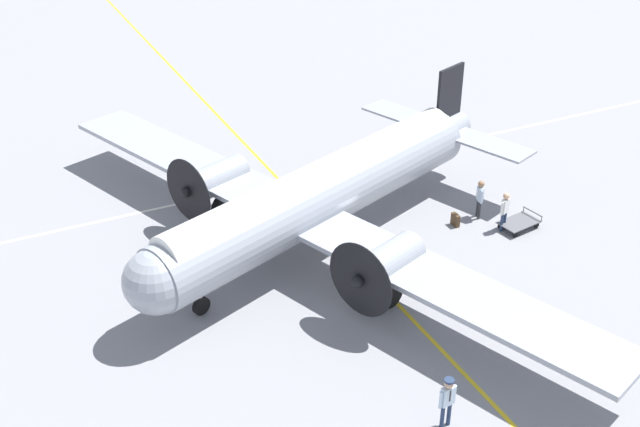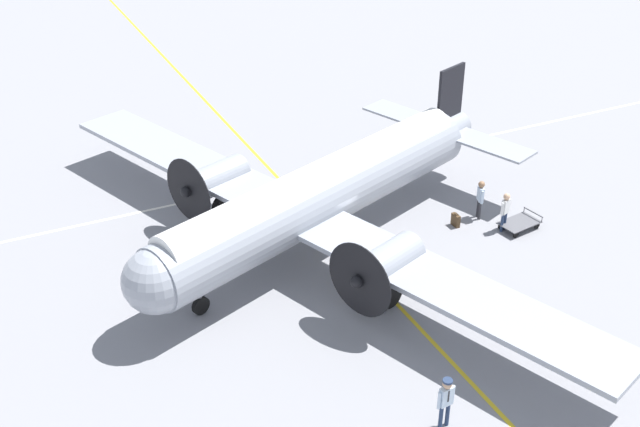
% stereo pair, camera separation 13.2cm
% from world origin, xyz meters
% --- Properties ---
extents(ground_plane, '(300.00, 300.00, 0.00)m').
position_xyz_m(ground_plane, '(0.00, 0.00, 0.00)').
color(ground_plane, gray).
extents(apron_line_eastwest, '(120.00, 0.16, 0.01)m').
position_xyz_m(apron_line_eastwest, '(0.00, 0.83, 0.00)').
color(apron_line_eastwest, gold).
rests_on(apron_line_eastwest, ground_plane).
extents(apron_line_northsouth, '(0.16, 120.00, 0.01)m').
position_xyz_m(apron_line_northsouth, '(-5.99, 0.00, 0.00)').
color(apron_line_northsouth, silver).
rests_on(apron_line_northsouth, ground_plane).
extents(airliner_main, '(26.40, 18.68, 5.48)m').
position_xyz_m(airliner_main, '(0.13, -0.35, 2.42)').
color(airliner_main, '#9399A3').
rests_on(airliner_main, ground_plane).
extents(crew_foreground, '(0.33, 0.62, 1.82)m').
position_xyz_m(crew_foreground, '(10.70, -1.04, 1.14)').
color(crew_foreground, navy).
rests_on(crew_foreground, ground_plane).
extents(passenger_boarding, '(0.58, 0.32, 1.78)m').
position_xyz_m(passenger_boarding, '(0.87, 7.21, 1.09)').
color(passenger_boarding, '#2D2D33').
rests_on(passenger_boarding, ground_plane).
extents(ramp_agent, '(0.34, 0.56, 1.77)m').
position_xyz_m(ramp_agent, '(2.20, 7.53, 1.08)').
color(ramp_agent, navy).
rests_on(ramp_agent, ground_plane).
extents(suitcase_near_door, '(0.46, 0.18, 0.59)m').
position_xyz_m(suitcase_near_door, '(1.02, 5.93, 0.28)').
color(suitcase_near_door, '#47331E').
rests_on(suitcase_near_door, ground_plane).
extents(baggage_cart, '(1.31, 1.83, 0.56)m').
position_xyz_m(baggage_cart, '(2.38, 8.24, 0.27)').
color(baggage_cart, '#56565B').
rests_on(baggage_cart, ground_plane).
extents(traffic_cone, '(0.37, 0.37, 0.49)m').
position_xyz_m(traffic_cone, '(1.17, 1.70, 0.23)').
color(traffic_cone, orange).
rests_on(traffic_cone, ground_plane).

